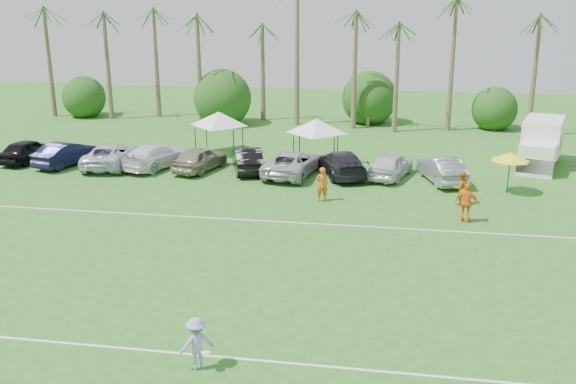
# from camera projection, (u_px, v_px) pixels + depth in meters

# --- Properties ---
(field_lines) EXTENTS (80.00, 12.10, 0.01)m
(field_lines) POSITION_uv_depth(u_px,v_px,m) (179.00, 268.00, 25.09)
(field_lines) COLOR white
(field_lines) RESTS_ON ground
(palm_tree_0) EXTENTS (2.40, 2.40, 8.90)m
(palm_tree_0) POSITION_uv_depth(u_px,v_px,m) (41.00, 30.00, 54.66)
(palm_tree_0) COLOR brown
(palm_tree_0) RESTS_ON ground
(palm_tree_1) EXTENTS (2.40, 2.40, 9.90)m
(palm_tree_1) POSITION_uv_depth(u_px,v_px,m) (95.00, 20.00, 53.62)
(palm_tree_1) COLOR brown
(palm_tree_1) RESTS_ON ground
(palm_tree_2) EXTENTS (2.40, 2.40, 10.90)m
(palm_tree_2) POSITION_uv_depth(u_px,v_px,m) (151.00, 9.00, 52.59)
(palm_tree_2) COLOR brown
(palm_tree_2) RESTS_ON ground
(palm_tree_4) EXTENTS (2.40, 2.40, 8.90)m
(palm_tree_4) POSITION_uv_depth(u_px,v_px,m) (247.00, 32.00, 51.85)
(palm_tree_4) COLOR brown
(palm_tree_4) RESTS_ON ground
(palm_tree_5) EXTENTS (2.40, 2.40, 9.90)m
(palm_tree_5) POSITION_uv_depth(u_px,v_px,m) (296.00, 21.00, 50.98)
(palm_tree_5) COLOR brown
(palm_tree_5) RESTS_ON ground
(palm_tree_6) EXTENTS (2.40, 2.40, 10.90)m
(palm_tree_6) POSITION_uv_depth(u_px,v_px,m) (346.00, 10.00, 50.11)
(palm_tree_6) COLOR brown
(palm_tree_6) RESTS_ON ground
(palm_tree_8) EXTENTS (2.40, 2.40, 8.90)m
(palm_tree_8) POSITION_uv_depth(u_px,v_px,m) (463.00, 34.00, 49.21)
(palm_tree_8) COLOR brown
(palm_tree_8) RESTS_ON ground
(palm_tree_9) EXTENTS (2.40, 2.40, 9.90)m
(palm_tree_9) POSITION_uv_depth(u_px,v_px,m) (532.00, 22.00, 48.18)
(palm_tree_9) COLOR brown
(palm_tree_9) RESTS_ON ground
(bush_tree_0) EXTENTS (4.00, 4.00, 4.00)m
(bush_tree_0) POSITION_uv_depth(u_px,v_px,m) (85.00, 96.00, 56.79)
(bush_tree_0) COLOR brown
(bush_tree_0) RESTS_ON ground
(bush_tree_1) EXTENTS (4.00, 4.00, 4.00)m
(bush_tree_1) POSITION_uv_depth(u_px,v_px,m) (228.00, 99.00, 54.77)
(bush_tree_1) COLOR brown
(bush_tree_1) RESTS_ON ground
(bush_tree_2) EXTENTS (4.00, 4.00, 4.00)m
(bush_tree_2) POSITION_uv_depth(u_px,v_px,m) (369.00, 103.00, 52.90)
(bush_tree_2) COLOR brown
(bush_tree_2) RESTS_ON ground
(bush_tree_3) EXTENTS (4.00, 4.00, 4.00)m
(bush_tree_3) POSITION_uv_depth(u_px,v_px,m) (494.00, 106.00, 51.34)
(bush_tree_3) COLOR brown
(bush_tree_3) RESTS_ON ground
(sideline_player_a) EXTENTS (0.77, 0.63, 1.81)m
(sideline_player_a) POSITION_uv_depth(u_px,v_px,m) (322.00, 184.00, 33.18)
(sideline_player_a) COLOR #CC5C16
(sideline_player_a) RESTS_ON ground
(sideline_player_b) EXTENTS (1.01, 0.90, 1.72)m
(sideline_player_b) POSITION_uv_depth(u_px,v_px,m) (461.00, 188.00, 32.66)
(sideline_player_b) COLOR #CD6116
(sideline_player_b) RESTS_ON ground
(sideline_player_c) EXTENTS (1.22, 0.84, 1.92)m
(sideline_player_c) POSITION_uv_depth(u_px,v_px,m) (467.00, 203.00, 30.01)
(sideline_player_c) COLOR orange
(sideline_player_c) RESTS_ON ground
(box_truck) EXTENTS (3.66, 6.01, 2.91)m
(box_truck) POSITION_uv_depth(u_px,v_px,m) (541.00, 142.00, 39.76)
(box_truck) COLOR white
(box_truck) RESTS_ON ground
(canopy_tent_left) EXTENTS (4.04, 4.04, 3.27)m
(canopy_tent_left) POSITION_uv_depth(u_px,v_px,m) (219.00, 112.00, 43.04)
(canopy_tent_left) COLOR black
(canopy_tent_left) RESTS_ON ground
(canopy_tent_right) EXTENTS (3.96, 3.96, 3.21)m
(canopy_tent_right) POSITION_uv_depth(u_px,v_px,m) (317.00, 119.00, 40.79)
(canopy_tent_right) COLOR black
(canopy_tent_right) RESTS_ON ground
(market_umbrella) EXTENTS (2.05, 2.05, 2.28)m
(market_umbrella) POSITION_uv_depth(u_px,v_px,m) (510.00, 157.00, 34.12)
(market_umbrella) COLOR black
(market_umbrella) RESTS_ON ground
(frisbee_player) EXTENTS (1.17, 1.08, 1.58)m
(frisbee_player) POSITION_uv_depth(u_px,v_px,m) (197.00, 343.00, 18.14)
(frisbee_player) COLOR #9996D4
(frisbee_player) RESTS_ON ground
(parked_car_0) EXTENTS (2.44, 4.61, 1.49)m
(parked_car_0) POSITION_uv_depth(u_px,v_px,m) (28.00, 150.00, 41.16)
(parked_car_0) COLOR black
(parked_car_0) RESTS_ON ground
(parked_car_1) EXTENTS (2.81, 4.80, 1.49)m
(parked_car_1) POSITION_uv_depth(u_px,v_px,m) (67.00, 154.00, 40.30)
(parked_car_1) COLOR black
(parked_car_1) RESTS_ON ground
(parked_car_2) EXTENTS (3.09, 5.63, 1.49)m
(parked_car_2) POSITION_uv_depth(u_px,v_px,m) (111.00, 155.00, 39.99)
(parked_car_2) COLOR silver
(parked_car_2) RESTS_ON ground
(parked_car_3) EXTENTS (3.63, 5.55, 1.49)m
(parked_car_3) POSITION_uv_depth(u_px,v_px,m) (156.00, 156.00, 39.74)
(parked_car_3) COLOR white
(parked_car_3) RESTS_ON ground
(parked_car_4) EXTENTS (2.82, 4.69, 1.49)m
(parked_car_4) POSITION_uv_depth(u_px,v_px,m) (200.00, 159.00, 39.09)
(parked_car_4) COLOR gray
(parked_car_4) RESTS_ON ground
(parked_car_5) EXTENTS (2.96, 4.80, 1.49)m
(parked_car_5) POSITION_uv_depth(u_px,v_px,m) (247.00, 159.00, 38.96)
(parked_car_5) COLOR black
(parked_car_5) RESTS_ON ground
(parked_car_6) EXTENTS (3.30, 5.70, 1.49)m
(parked_car_6) POSITION_uv_depth(u_px,v_px,m) (293.00, 163.00, 38.03)
(parked_car_6) COLOR #ABADB1
(parked_car_6) RESTS_ON ground
(parked_car_7) EXTENTS (3.69, 5.55, 1.49)m
(parked_car_7) POSITION_uv_depth(u_px,v_px,m) (342.00, 163.00, 37.94)
(parked_car_7) COLOR black
(parked_car_7) RESTS_ON ground
(parked_car_8) EXTENTS (2.96, 4.71, 1.49)m
(parked_car_8) POSITION_uv_depth(u_px,v_px,m) (391.00, 165.00, 37.56)
(parked_car_8) COLOR silver
(parked_car_8) RESTS_ON ground
(parked_car_9) EXTENTS (2.81, 4.80, 1.49)m
(parked_car_9) POSITION_uv_depth(u_px,v_px,m) (442.00, 169.00, 36.68)
(parked_car_9) COLOR gray
(parked_car_9) RESTS_ON ground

